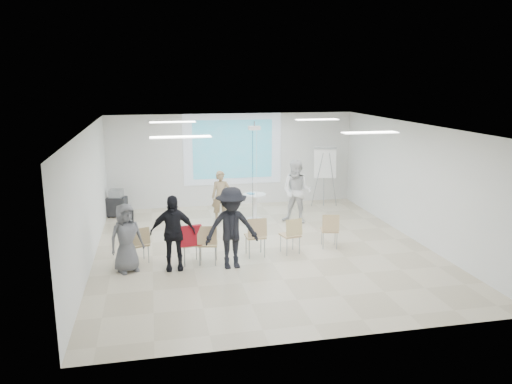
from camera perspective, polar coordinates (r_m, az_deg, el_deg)
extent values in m
cube|color=beige|center=(12.40, 0.76, -6.68)|extent=(8.00, 9.00, 0.10)
cube|color=white|center=(11.73, 0.81, 7.74)|extent=(8.00, 9.00, 0.10)
cube|color=silver|center=(16.36, -2.70, 3.72)|extent=(8.00, 0.10, 3.00)
cube|color=silver|center=(11.79, -18.81, -0.56)|extent=(0.10, 9.00, 3.00)
cube|color=silver|center=(13.43, 17.90, 1.08)|extent=(0.10, 9.00, 3.00)
cube|color=silver|center=(16.25, -2.67, 4.90)|extent=(3.20, 0.01, 2.30)
cube|color=#37A6BE|center=(16.23, -2.66, 4.89)|extent=(2.60, 0.01, 1.90)
cylinder|color=white|center=(14.73, -0.17, -3.17)|extent=(0.64, 0.64, 0.06)
cylinder|color=white|center=(14.64, -0.17, -1.81)|extent=(0.17, 0.17, 0.72)
cylinder|color=silver|center=(14.54, -0.17, -0.32)|extent=(0.87, 0.87, 0.04)
cube|color=white|center=(14.54, 0.08, -0.21)|extent=(0.27, 0.25, 0.01)
cube|color=#3F93BE|center=(14.54, -0.61, -0.17)|extent=(0.23, 0.27, 0.02)
imported|color=#977E5C|center=(14.40, -4.03, -0.16)|extent=(0.69, 0.52, 1.72)
imported|color=white|center=(14.35, 4.70, 0.42)|extent=(1.25, 1.19, 2.03)
cube|color=white|center=(14.61, -3.48, 1.13)|extent=(0.07, 0.14, 0.04)
cube|color=white|center=(14.46, 3.76, 1.97)|extent=(0.09, 0.12, 0.04)
cube|color=tan|center=(11.66, -13.26, -5.84)|extent=(0.51, 0.51, 0.04)
cube|color=tan|center=(11.41, -13.00, -4.97)|extent=(0.40, 0.21, 0.38)
cylinder|color=gray|center=(11.54, -13.70, -7.21)|extent=(0.03, 0.03, 0.42)
cylinder|color=gray|center=(11.63, -12.18, -6.96)|extent=(0.03, 0.03, 0.42)
cylinder|color=#979A9F|center=(11.83, -14.20, -6.74)|extent=(0.03, 0.03, 0.42)
cylinder|color=gray|center=(11.92, -12.72, -6.50)|extent=(0.03, 0.03, 0.42)
cube|color=tan|center=(11.38, -7.52, -5.84)|extent=(0.50, 0.50, 0.04)
cube|color=tan|center=(11.10, -7.31, -4.90)|extent=(0.45, 0.16, 0.42)
cylinder|color=gray|center=(11.26, -8.16, -7.37)|extent=(0.03, 0.03, 0.46)
cylinder|color=gray|center=(11.33, -6.40, -7.18)|extent=(0.03, 0.03, 0.46)
cylinder|color=gray|center=(11.58, -8.55, -6.79)|extent=(0.03, 0.03, 0.46)
cylinder|color=gray|center=(11.65, -6.84, -6.61)|extent=(0.03, 0.03, 0.46)
cube|color=tan|center=(11.34, -5.53, -5.89)|extent=(0.50, 0.50, 0.04)
cube|color=tan|center=(11.06, -5.62, -4.97)|extent=(0.44, 0.16, 0.41)
cylinder|color=gray|center=(11.26, -6.46, -7.32)|extent=(0.03, 0.03, 0.45)
cylinder|color=gray|center=(11.24, -4.66, -7.32)|extent=(0.03, 0.03, 0.45)
cylinder|color=#979A9F|center=(11.59, -6.32, -6.72)|extent=(0.03, 0.03, 0.45)
cylinder|color=gray|center=(11.57, -4.57, -6.72)|extent=(0.03, 0.03, 0.45)
cube|color=tan|center=(11.75, -0.09, -5.06)|extent=(0.46, 0.46, 0.04)
cube|color=tan|center=(11.47, 0.15, -4.11)|extent=(0.45, 0.10, 0.43)
cylinder|color=gray|center=(11.62, -0.77, -6.54)|extent=(0.02, 0.02, 0.47)
cylinder|color=gray|center=(11.70, 0.99, -6.41)|extent=(0.02, 0.02, 0.47)
cylinder|color=gray|center=(11.96, -1.14, -5.98)|extent=(0.02, 0.02, 0.47)
cylinder|color=gray|center=(12.03, 0.56, -5.85)|extent=(0.02, 0.02, 0.47)
cube|color=tan|center=(11.98, 3.92, -4.93)|extent=(0.49, 0.49, 0.04)
cube|color=tan|center=(11.74, 4.38, -4.05)|extent=(0.42, 0.17, 0.39)
cylinder|color=#909498|center=(11.83, 3.55, -6.30)|extent=(0.03, 0.03, 0.43)
cylinder|color=gray|center=(11.98, 4.99, -6.08)|extent=(0.03, 0.03, 0.43)
cylinder|color=#97999F|center=(12.12, 2.83, -5.83)|extent=(0.03, 0.03, 0.43)
cylinder|color=gray|center=(12.26, 4.24, -5.62)|extent=(0.03, 0.03, 0.43)
cube|color=tan|center=(12.48, 8.40, -4.32)|extent=(0.49, 0.49, 0.04)
cube|color=tan|center=(12.22, 8.55, -3.50)|extent=(0.42, 0.17, 0.39)
cylinder|color=#96989E|center=(12.37, 7.69, -5.55)|extent=(0.03, 0.03, 0.43)
cylinder|color=gray|center=(12.41, 9.22, -5.54)|extent=(0.03, 0.03, 0.43)
cylinder|color=#919399|center=(12.68, 7.53, -5.07)|extent=(0.03, 0.03, 0.43)
cylinder|color=#909398|center=(12.72, 9.02, -5.07)|extent=(0.03, 0.03, 0.43)
cube|color=#AE1521|center=(11.09, -7.47, -4.98)|extent=(0.49, 0.18, 0.46)
imported|color=black|center=(11.34, -5.54, -5.69)|extent=(0.38, 0.30, 0.03)
imported|color=black|center=(10.95, -9.53, -4.00)|extent=(1.13, 0.70, 1.91)
imported|color=black|center=(10.88, -2.81, -3.52)|extent=(1.37, 0.80, 2.06)
imported|color=slate|center=(11.06, -14.64, -4.66)|extent=(0.98, 0.85, 1.69)
cylinder|color=#909398|center=(16.16, 7.01, 1.38)|extent=(0.30, 0.28, 1.79)
cylinder|color=gray|center=(16.23, 8.78, 1.38)|extent=(0.37, 0.15, 1.79)
cylinder|color=gray|center=(16.50, 7.75, 1.60)|extent=(0.11, 0.40, 1.78)
cube|color=white|center=(16.21, 7.90, 3.39)|extent=(0.73, 0.34, 1.00)
cube|color=gray|center=(16.18, 7.93, 5.00)|extent=(0.72, 0.21, 0.07)
cube|color=black|center=(15.69, -15.60, -1.58)|extent=(0.64, 0.56, 0.56)
cube|color=gray|center=(15.60, -15.68, -0.16)|extent=(0.45, 0.41, 0.24)
cylinder|color=black|center=(15.67, -16.49, -2.71)|extent=(0.08, 0.08, 0.07)
cylinder|color=black|center=(15.55, -14.92, -2.74)|extent=(0.08, 0.08, 0.07)
cylinder|color=black|center=(15.98, -16.13, -2.39)|extent=(0.08, 0.08, 0.07)
cylinder|color=black|center=(15.85, -14.60, -2.41)|extent=(0.08, 0.08, 0.07)
cube|color=white|center=(13.23, -0.20, 7.33)|extent=(0.30, 0.25, 0.10)
cylinder|color=gray|center=(13.22, -0.20, 7.80)|extent=(0.04, 0.04, 0.14)
cylinder|color=black|center=(13.36, -0.38, 1.15)|extent=(0.01, 0.01, 2.77)
cylinder|color=white|center=(13.36, 0.06, 1.15)|extent=(0.01, 0.01, 2.77)
cube|color=white|center=(13.46, -9.51, 7.89)|extent=(1.20, 0.30, 0.02)
cube|color=white|center=(14.20, 7.00, 8.22)|extent=(1.20, 0.30, 0.02)
cube|color=white|center=(9.98, -8.62, 6.24)|extent=(1.20, 0.30, 0.02)
cube|color=white|center=(10.96, 12.89, 6.64)|extent=(1.20, 0.30, 0.02)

